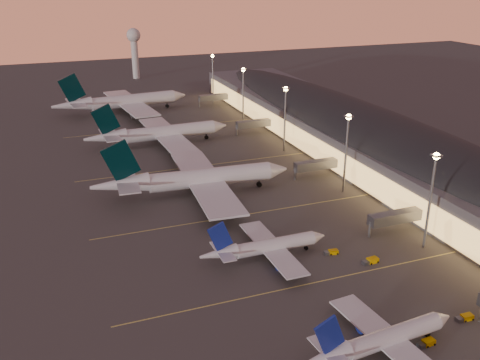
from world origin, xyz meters
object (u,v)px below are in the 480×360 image
radar_tower (134,45)px  airliner_wide_far (122,102)px  baggage_tug_a (427,343)px  baggage_tug_c (371,261)px  airliner_narrow_south (381,340)px  airliner_narrow_north (265,247)px  baggage_tug_b (465,318)px  airliner_wide_near (194,179)px  airliner_wide_mid (159,133)px  baggage_tug_d (332,252)px

radar_tower → airliner_wide_far: bearing=-104.8°
baggage_tug_a → baggage_tug_c: (7.63, 30.25, 0.07)m
airliner_narrow_south → airliner_narrow_north: 41.19m
airliner_wide_far → baggage_tug_c: airliner_wide_far is taller
baggage_tug_a → baggage_tug_b: baggage_tug_b is taller
airliner_wide_near → airliner_wide_far: (-3.83, 114.90, 0.36)m
baggage_tug_c → airliner_wide_near: bearing=111.5°
airliner_wide_mid → radar_tower: 151.29m
baggage_tug_b → baggage_tug_c: (-5.03, 26.53, 0.06)m
baggage_tug_a → baggage_tug_c: 31.19m
airliner_narrow_north → baggage_tug_a: bearing=-69.5°
airliner_wide_far → baggage_tug_a: (24.64, -202.18, -5.11)m
airliner_wide_mid → baggage_tug_a: airliner_wide_mid is taller
airliner_narrow_south → radar_tower: size_ratio=1.05×
airliner_narrow_north → airliner_wide_near: (-5.01, 45.48, 2.14)m
airliner_wide_near → airliner_wide_mid: bearing=92.3°
airliner_narrow_south → baggage_tug_b: size_ratio=8.93×
airliner_narrow_north → baggage_tug_b: 47.62m
airliner_wide_far → airliner_wide_near: bearing=-94.0°
baggage_tug_a → baggage_tug_c: baggage_tug_c is taller
airliner_narrow_south → radar_tower: radar_tower is taller
airliner_narrow_south → baggage_tug_c: bearing=54.2°
airliner_narrow_north → baggage_tug_c: (23.43, -11.56, -2.54)m
airliner_narrow_south → baggage_tug_d: 38.26m
airliner_wide_mid → baggage_tug_d: bearing=-81.4°
airliner_narrow_north → airliner_wide_mid: (-3.68, 101.23, 1.82)m
baggage_tug_b → baggage_tug_d: (-11.76, 33.91, -0.03)m
airliner_wide_mid → baggage_tug_b: (32.15, -139.32, -4.41)m
airliner_wide_mid → radar_tower: size_ratio=1.84×
airliner_wide_mid → baggage_tug_d: airliner_wide_mid is taller
airliner_narrow_south → radar_tower: bearing=83.4°
baggage_tug_a → baggage_tug_b: bearing=11.4°
radar_tower → baggage_tug_c: (8.53, -261.98, -21.30)m
radar_tower → airliner_wide_mid: bearing=-97.1°
baggage_tug_c → baggage_tug_d: (-6.72, 7.38, -0.08)m
airliner_narrow_north → radar_tower: radar_tower is taller
airliner_narrow_north → airliner_narrow_south: bearing=-82.0°
airliner_wide_near → airliner_narrow_south: bearing=-79.1°
airliner_narrow_south → airliner_wide_near: (-10.87, 86.25, 2.11)m
airliner_wide_far → baggage_tug_d: (25.55, -164.56, -5.12)m
baggage_tug_a → airliner_wide_near: bearing=98.5°
airliner_narrow_south → baggage_tug_b: (22.61, 2.69, -2.63)m
airliner_wide_near → baggage_tug_d: airliner_wide_near is taller
baggage_tug_a → radar_tower: bearing=85.3°
airliner_wide_near → baggage_tug_c: bearing=-59.8°
airliner_narrow_south → baggage_tug_d: airliner_narrow_south is taller
airliner_narrow_south → airliner_wide_far: bearing=89.4°
airliner_wide_far → radar_tower: bearing=69.3°
airliner_wide_far → airliner_wide_mid: bearing=-91.0°
airliner_wide_far → baggage_tug_a: size_ratio=17.96×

